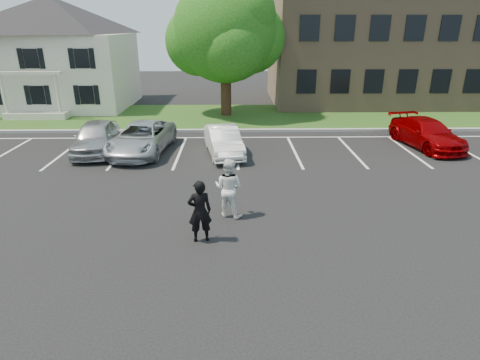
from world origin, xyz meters
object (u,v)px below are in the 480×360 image
Objects in this scene: tree at (227,32)px; car_silver_minivan at (142,138)px; man_white_shirt at (229,188)px; house at (57,54)px; car_red_compact at (426,133)px; car_silver_west at (96,137)px; office_building at (414,47)px; man_black_suit at (200,211)px; car_white_sedan at (224,141)px.

tree reaches higher than car_silver_minivan.
house is at bearing -32.53° from man_white_shirt.
car_silver_minivan is at bearing -35.07° from man_white_shirt.
man_white_shirt is 0.38× the size of car_silver_minivan.
car_red_compact is at bearing 9.22° from car_silver_minivan.
tree is 16.07m from man_white_shirt.
tree is 1.99× the size of car_silver_west.
office_building reaches higher than car_silver_west.
man_black_suit is 0.95× the size of man_white_shirt.
house is 27.08m from office_building.
car_red_compact is (14.15, 0.71, -0.02)m from car_silver_minivan.
car_silver_minivan is at bearing -115.51° from tree.
tree is 4.78× the size of man_black_suit.
car_red_compact is (10.12, -7.74, -4.66)m from tree.
car_silver_minivan is at bearing -7.17° from car_silver_west.
man_black_suit is 8.22m from car_white_sedan.
man_black_suit is at bearing -60.02° from house.
house is at bearing -71.39° from man_black_suit.
man_white_shirt is at bearing -124.43° from office_building.
man_black_suit reaches higher than car_silver_west.
man_white_shirt reaches higher than man_black_suit.
man_black_suit is at bearing -61.80° from car_silver_minivan.
man_white_shirt is (0.79, 1.60, 0.05)m from man_black_suit.
house reaches higher than car_red_compact.
car_silver_west is 16.36m from car_red_compact.
car_red_compact is (10.69, 9.33, -0.23)m from man_black_suit.
car_silver_minivan is (2.20, -0.06, -0.04)m from car_silver_west.
car_silver_west is at bearing -126.61° from tree.
man_black_suit is at bearing 87.41° from man_white_shirt.
office_building reaches higher than man_black_suit.
tree reaches higher than man_white_shirt.
man_black_suit is (11.84, -20.53, -2.91)m from house.
man_black_suit is 1.79m from man_white_shirt.
car_white_sedan is at bearing -104.83° from man_black_suit.
house is 2.33× the size of car_silver_west.
tree reaches higher than car_red_compact.
tree is 1.84× the size of car_red_compact.
car_white_sedan is at bearing 176.18° from car_red_compact.
car_silver_west is (6.19, -11.85, -3.08)m from house.
car_white_sedan is 0.84× the size of car_red_compact.
tree is at bearing -159.38° from office_building.
car_silver_minivan is 3.97m from car_white_sedan.
tree reaches higher than man_black_suit.
man_black_suit is at bearing -62.54° from car_silver_west.
car_white_sedan is (3.95, -0.41, -0.05)m from car_silver_minivan.
tree is at bearing -15.59° from house.
car_white_sedan is at bearing -135.62° from office_building.
man_white_shirt is 9.58m from car_silver_west.
car_silver_west reaches higher than car_white_sedan.
tree is at bearing -103.30° from man_black_suit.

